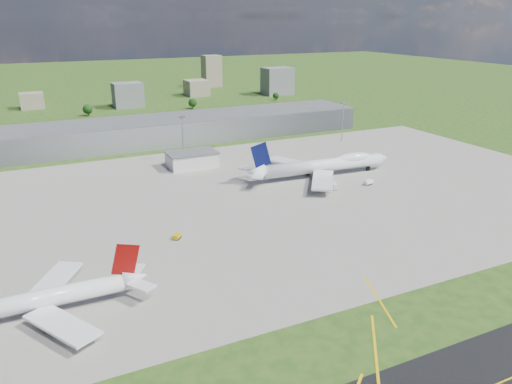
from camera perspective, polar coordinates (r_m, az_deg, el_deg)
name	(u,v)px	position (r m, az deg, el deg)	size (l,w,h in m)	color
ground	(152,148)	(322.60, -11.85, 4.89)	(1400.00, 1400.00, 0.00)	#254816
apron	(235,201)	(225.36, -2.39, -1.02)	(360.00, 190.00, 0.08)	gray
terminal	(145,132)	(335.11, -12.58, 6.70)	(300.00, 42.00, 15.00)	gray
ops_building	(192,160)	(277.65, -7.33, 3.66)	(26.00, 16.00, 8.00)	silver
mast_center	(182,130)	(288.24, -8.41, 7.00)	(3.50, 2.00, 25.90)	gray
mast_east	(343,115)	(336.77, 9.91, 8.71)	(3.50, 2.00, 25.90)	gray
airliner_red_twin	(37,301)	(153.06, -23.70, -11.34)	(63.13, 49.33, 17.36)	white
airliner_blue_quad	(324,165)	(260.64, 7.78, 3.04)	(81.97, 64.15, 21.40)	white
tug_yellow	(177,237)	(189.38, -9.01, -5.07)	(4.07, 4.19, 1.84)	gold
van_white_near	(334,186)	(243.01, 8.93, 0.64)	(3.77, 5.98, 2.79)	silver
van_white_far	(368,183)	(252.41, 12.73, 1.06)	(4.94, 3.14, 2.38)	white
bldg_cw	(32,101)	(499.59, -24.25, 9.50)	(20.00, 18.00, 14.00)	gray
bldg_c	(128,95)	(478.27, -14.45, 10.69)	(26.00, 20.00, 22.00)	slate
bldg_ce	(197,88)	(537.73, -6.81, 11.74)	(22.00, 24.00, 16.00)	gray
bldg_e	(277,81)	(541.33, 2.46, 12.55)	(30.00, 22.00, 28.00)	slate
bldg_tall_e	(212,71)	(606.12, -5.10, 13.61)	(20.00, 18.00, 36.00)	gray
tree_c	(88,109)	(443.49, -18.68, 8.97)	(8.10, 8.10, 9.90)	#382314
tree_e	(193,103)	(458.28, -7.26, 10.09)	(7.65, 7.65, 9.35)	#382314
tree_far_e	(276,96)	(502.66, 2.30, 10.93)	(6.30, 6.30, 7.70)	#382314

